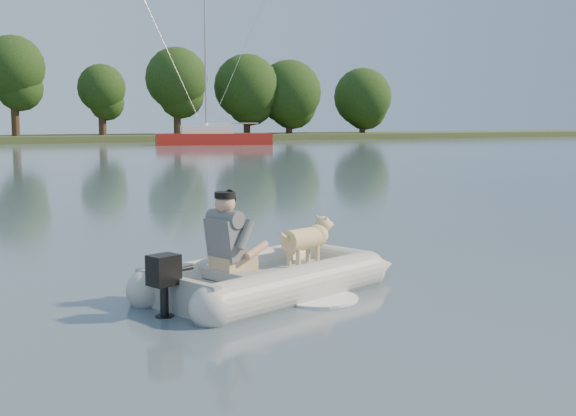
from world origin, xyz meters
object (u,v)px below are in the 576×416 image
dog (303,243)px  sailboat (212,138)px  man (227,235)px  dinghy (272,244)px

dog → sailboat: sailboat is taller
man → sailboat: sailboat is taller
dinghy → sailboat: bearing=50.0°
dinghy → man: bearing=175.8°
man → dog: 1.25m
man → sailboat: (18.48, 47.40, -0.16)m
man → dog: bearing=0.0°
man → dog: man is taller
sailboat → dinghy: bearing=-96.6°
dinghy → dog: 0.60m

